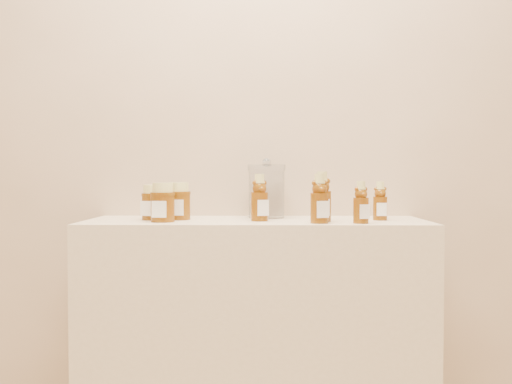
# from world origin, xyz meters

# --- Properties ---
(wall_back) EXTENTS (3.50, 0.02, 2.70)m
(wall_back) POSITION_xyz_m (0.00, 1.75, 1.35)
(wall_back) COLOR tan
(wall_back) RESTS_ON ground
(display_table) EXTENTS (1.20, 0.40, 0.90)m
(display_table) POSITION_xyz_m (0.00, 1.55, 0.45)
(display_table) COLOR beige
(display_table) RESTS_ON ground
(bear_bottle_back_left) EXTENTS (0.08, 0.08, 0.18)m
(bear_bottle_back_left) POSITION_xyz_m (0.01, 1.51, 0.99)
(bear_bottle_back_left) COLOR #582C07
(bear_bottle_back_left) RESTS_ON display_table
(bear_bottle_back_mid) EXTENTS (0.07, 0.07, 0.19)m
(bear_bottle_back_mid) POSITION_xyz_m (0.23, 1.49, 1.00)
(bear_bottle_back_mid) COLOR #582C07
(bear_bottle_back_mid) RESTS_ON display_table
(bear_bottle_back_right) EXTENTS (0.05, 0.05, 0.15)m
(bear_bottle_back_right) POSITION_xyz_m (0.44, 1.55, 0.98)
(bear_bottle_back_right) COLOR #582C07
(bear_bottle_back_right) RESTS_ON display_table
(bear_bottle_front_left) EXTENTS (0.08, 0.08, 0.19)m
(bear_bottle_front_left) POSITION_xyz_m (0.21, 1.42, 0.99)
(bear_bottle_front_left) COLOR #582C07
(bear_bottle_front_left) RESTS_ON display_table
(bear_bottle_front_right) EXTENTS (0.07, 0.07, 0.16)m
(bear_bottle_front_right) POSITION_xyz_m (0.35, 1.42, 0.98)
(bear_bottle_front_right) COLOR #582C07
(bear_bottle_front_right) RESTS_ON display_table
(honey_jar_left) EXTENTS (0.11, 0.11, 0.12)m
(honey_jar_left) POSITION_xyz_m (-0.37, 1.55, 0.96)
(honey_jar_left) COLOR #582C07
(honey_jar_left) RESTS_ON display_table
(honey_jar_back) EXTENTS (0.09, 0.09, 0.13)m
(honey_jar_back) POSITION_xyz_m (-0.28, 1.56, 0.97)
(honey_jar_back) COLOR #582C07
(honey_jar_back) RESTS_ON display_table
(honey_jar_front) EXTENTS (0.09, 0.09, 0.13)m
(honey_jar_front) POSITION_xyz_m (-0.32, 1.47, 0.97)
(honey_jar_front) COLOR #582C07
(honey_jar_front) RESTS_ON display_table
(glass_canister) EXTENTS (0.18, 0.18, 0.21)m
(glass_canister) POSITION_xyz_m (0.04, 1.64, 1.01)
(glass_canister) COLOR white
(glass_canister) RESTS_ON display_table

